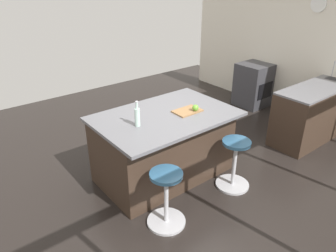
% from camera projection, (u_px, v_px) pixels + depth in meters
% --- Properties ---
extents(ground_plane, '(7.81, 7.81, 0.00)m').
position_uv_depth(ground_plane, '(185.00, 166.00, 4.68)').
color(ground_plane, black).
extents(interior_partition_left, '(0.15, 5.64, 2.73)m').
position_uv_depth(interior_partition_left, '(313.00, 45.00, 5.74)').
color(interior_partition_left, silver).
rests_on(interior_partition_left, ground_plane).
extents(sink_cabinet, '(2.39, 0.60, 1.19)m').
position_uv_depth(sink_cabinet, '(326.00, 107.00, 5.51)').
color(sink_cabinet, '#38281E').
rests_on(sink_cabinet, ground_plane).
extents(oven_range, '(0.60, 0.61, 0.88)m').
position_uv_depth(oven_range, '(253.00, 85.00, 6.60)').
color(oven_range, '#38383D').
rests_on(oven_range, ground_plane).
extents(kitchen_island, '(1.78, 1.19, 0.93)m').
position_uv_depth(kitchen_island, '(164.00, 145.00, 4.29)').
color(kitchen_island, '#38281E').
rests_on(kitchen_island, ground_plane).
extents(stool_by_window, '(0.44, 0.44, 0.68)m').
position_uv_depth(stool_by_window, '(234.00, 165.00, 4.13)').
color(stool_by_window, '#B7B7BC').
rests_on(stool_by_window, ground_plane).
extents(stool_middle, '(0.44, 0.44, 0.68)m').
position_uv_depth(stool_middle, '(166.00, 200.00, 3.51)').
color(stool_middle, '#B7B7BC').
rests_on(stool_middle, ground_plane).
extents(cutting_board, '(0.36, 0.24, 0.02)m').
position_uv_depth(cutting_board, '(187.00, 111.00, 4.14)').
color(cutting_board, olive).
rests_on(cutting_board, kitchen_island).
extents(apple_green, '(0.08, 0.08, 0.08)m').
position_uv_depth(apple_green, '(195.00, 108.00, 4.10)').
color(apple_green, '#609E2D').
rests_on(apple_green, cutting_board).
extents(water_bottle, '(0.06, 0.06, 0.31)m').
position_uv_depth(water_bottle, '(137.00, 116.00, 3.72)').
color(water_bottle, silver).
rests_on(water_bottle, kitchen_island).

